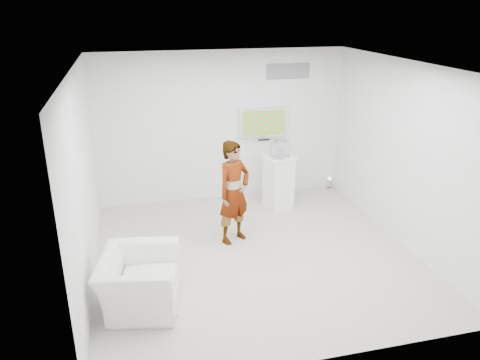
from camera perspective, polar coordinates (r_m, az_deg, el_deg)
The scene contains 10 objects.
room at distance 7.07m, azimuth 1.91°, elevation 1.61°, with size 5.01×5.01×3.00m.
tv at distance 9.54m, azimuth 2.88°, elevation 7.01°, with size 1.00×0.08×0.60m, color silver.
logo_decal at distance 9.54m, azimuth 5.87°, elevation 13.05°, with size 0.90×0.02×0.30m, color slate.
person at distance 7.74m, azimuth -0.74°, elevation -1.52°, with size 0.64×0.42×1.76m, color white.
armchair at distance 6.48m, azimuth -12.17°, elevation -11.95°, with size 1.13×0.99×0.73m, color white.
pedestal at distance 9.21m, azimuth 4.73°, elevation -0.27°, with size 0.51×0.51×1.04m, color white.
floor_uplight at distance 10.39m, azimuth 10.82°, elevation -0.42°, with size 0.16×0.16×0.25m, color silver.
vitrine at distance 8.99m, azimuth 4.86°, elevation 3.80°, with size 0.32×0.32×0.32m, color white.
console at distance 9.00m, azimuth 4.85°, elevation 3.55°, with size 0.05×0.18×0.24m, color white.
wii_remote at distance 7.77m, azimuth -0.18°, elevation 4.08°, with size 0.04×0.15×0.04m, color white.
Camera 1 is at (-1.83, -6.42, 3.83)m, focal length 35.00 mm.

